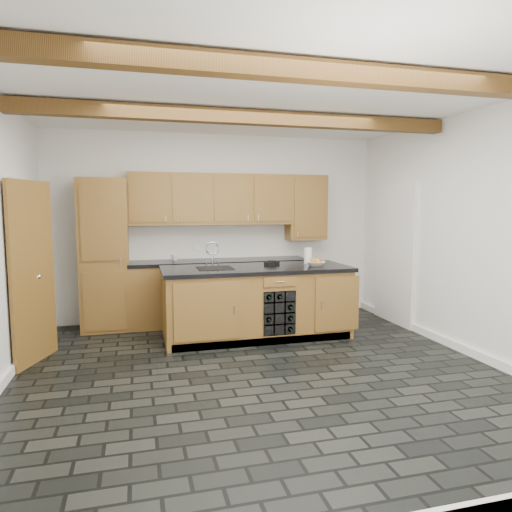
{
  "coord_description": "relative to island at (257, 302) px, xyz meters",
  "views": [
    {
      "loc": [
        -1.21,
        -4.44,
        1.71
      ],
      "look_at": [
        0.17,
        0.8,
        1.13
      ],
      "focal_mm": 32.0,
      "sensor_mm": 36.0,
      "label": 1
    }
  ],
  "objects": [
    {
      "name": "kitchen_scale",
      "position": [
        0.25,
        0.16,
        0.49
      ],
      "size": [
        0.22,
        0.17,
        0.06
      ],
      "rotation": [
        0.0,
        0.0,
        0.39
      ],
      "color": "black",
      "rests_on": "island"
    },
    {
      "name": "mug",
      "position": [
        -0.98,
        1.02,
        0.51
      ],
      "size": [
        0.1,
        0.1,
        0.09
      ],
      "primitive_type": "imported",
      "rotation": [
        0.0,
        0.0,
        -0.02
      ],
      "color": "white",
      "rests_on": "back_cabinetry"
    },
    {
      "name": "island",
      "position": [
        0.0,
        0.0,
        0.0
      ],
      "size": [
        2.48,
        0.96,
        0.93
      ],
      "color": "brown",
      "rests_on": "ground"
    },
    {
      "name": "room_shell",
      "position": [
        -0.39,
        -0.75,
        1.06
      ],
      "size": [
        5.01,
        5.0,
        5.0
      ],
      "color": "white",
      "rests_on": "ground"
    },
    {
      "name": "paper_towel",
      "position": [
        0.78,
        0.17,
        0.58
      ],
      "size": [
        0.11,
        0.11,
        0.22
      ],
      "primitive_type": "cylinder",
      "color": "white",
      "rests_on": "island"
    },
    {
      "name": "back_cabinetry",
      "position": [
        -0.68,
        0.95,
        0.51
      ],
      "size": [
        3.65,
        0.62,
        2.2
      ],
      "color": "brown",
      "rests_on": "ground"
    },
    {
      "name": "faucet",
      "position": [
        -0.56,
        0.05,
        0.5
      ],
      "size": [
        0.45,
        0.4,
        0.34
      ],
      "color": "black",
      "rests_on": "island"
    },
    {
      "name": "ground",
      "position": [
        -0.31,
        -1.28,
        -0.46
      ],
      "size": [
        5.0,
        5.0,
        0.0
      ],
      "primitive_type": "plane",
      "color": "black",
      "rests_on": "ground"
    },
    {
      "name": "fruit_bowl",
      "position": [
        0.78,
        -0.1,
        0.5
      ],
      "size": [
        0.29,
        0.29,
        0.06
      ],
      "primitive_type": "imported",
      "rotation": [
        0.0,
        0.0,
        -0.2
      ],
      "color": "silver",
      "rests_on": "island"
    },
    {
      "name": "fruit_cluster",
      "position": [
        0.78,
        -0.1,
        0.53
      ],
      "size": [
        0.16,
        0.17,
        0.07
      ],
      "color": "#B52618",
      "rests_on": "fruit_bowl"
    }
  ]
}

